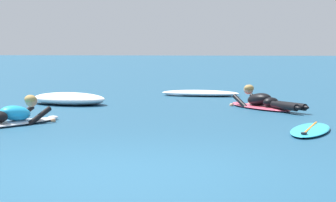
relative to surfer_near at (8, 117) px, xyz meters
name	(u,v)px	position (x,y,z in m)	size (l,w,h in m)	color
ground_plane	(196,98)	(2.73, 6.24, -0.14)	(120.00, 120.00, 0.00)	navy
surfer_near	(8,117)	(0.00, 0.00, 0.00)	(1.50, 2.35, 0.54)	silver
surfer_far	(264,102)	(4.37, 3.37, 0.00)	(1.70, 2.27, 0.53)	#E54C66
drifting_surfboard	(310,130)	(4.99, -0.26, -0.11)	(0.97, 1.96, 0.16)	#2DB2D1
whitewater_mid_left	(200,93)	(2.82, 6.77, -0.07)	(2.15, 1.00, 0.16)	white
whitewater_back	(69,99)	(0.01, 4.00, -0.02)	(2.11, 1.73, 0.27)	white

